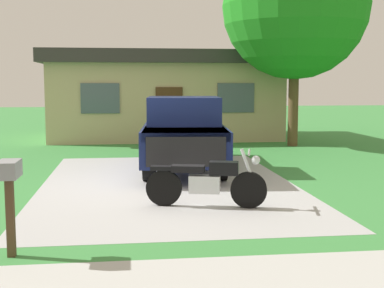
{
  "coord_description": "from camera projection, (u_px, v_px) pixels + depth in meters",
  "views": [
    {
      "loc": [
        -0.91,
        -11.67,
        2.24
      ],
      "look_at": [
        0.54,
        -0.04,
        0.9
      ],
      "focal_mm": 49.62,
      "sensor_mm": 36.0,
      "label": 1
    }
  ],
  "objects": [
    {
      "name": "motorcycle",
      "position": [
        207.0,
        181.0,
        9.63
      ],
      "size": [
        2.17,
        0.87,
        1.09
      ],
      "color": "black",
      "rests_on": "ground"
    },
    {
      "name": "ground_plane",
      "position": [
        168.0,
        184.0,
        11.87
      ],
      "size": [
        80.0,
        80.0,
        0.0
      ],
      "primitive_type": "plane",
      "color": "#3C8840"
    },
    {
      "name": "driveway_pad",
      "position": [
        168.0,
        184.0,
        11.87
      ],
      "size": [
        5.56,
        8.73,
        0.01
      ],
      "primitive_type": "cube",
      "color": "#AEAEAE",
      "rests_on": "ground"
    },
    {
      "name": "shade_tree",
      "position": [
        295.0,
        6.0,
        18.56
      ],
      "size": [
        5.14,
        5.14,
        7.52
      ],
      "color": "brown",
      "rests_on": "ground"
    },
    {
      "name": "pickup_truck",
      "position": [
        183.0,
        132.0,
        14.04
      ],
      "size": [
        2.48,
        5.77,
        1.9
      ],
      "color": "black",
      "rests_on": "ground"
    },
    {
      "name": "mailbox",
      "position": [
        9.0,
        183.0,
        6.8
      ],
      "size": [
        0.26,
        0.48,
        1.26
      ],
      "color": "#4C3823",
      "rests_on": "ground"
    },
    {
      "name": "sidewalk_strip",
      "position": [
        210.0,
        284.0,
        5.96
      ],
      "size": [
        36.0,
        1.8,
        0.01
      ],
      "primitive_type": "cube",
      "color": "#B6B6B1",
      "rests_on": "ground"
    },
    {
      "name": "neighbor_house",
      "position": [
        164.0,
        94.0,
        22.1
      ],
      "size": [
        9.6,
        5.6,
        3.5
      ],
      "color": "tan",
      "rests_on": "ground"
    }
  ]
}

